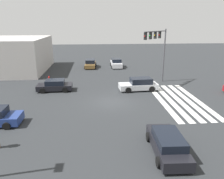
# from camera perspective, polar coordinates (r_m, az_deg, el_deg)

# --- Properties ---
(ground_plane) EXTENTS (125.41, 125.41, 0.00)m
(ground_plane) POSITION_cam_1_polar(r_m,az_deg,el_deg) (23.01, 0.00, -3.31)
(ground_plane) COLOR #2B2D30
(crosswalk_markings) EXTENTS (11.29, 4.40, 0.01)m
(crosswalk_markings) POSITION_cam_1_polar(r_m,az_deg,el_deg) (24.66, 17.02, -2.66)
(crosswalk_markings) COLOR silver
(crosswalk_markings) RESTS_ON ground_plane
(traffic_signal_mast) EXTENTS (3.88, 3.88, 7.20)m
(traffic_signal_mast) POSITION_cam_1_polar(r_m,az_deg,el_deg) (29.28, 11.90, 11.64)
(traffic_signal_mast) COLOR #47474C
(traffic_signal_mast) RESTS_ON ground_plane
(car_0) EXTENTS (4.78, 2.19, 1.37)m
(car_0) POSITION_cam_1_polar(r_m,az_deg,el_deg) (14.75, 14.32, -13.50)
(car_0) COLOR black
(car_0) RESTS_ON ground_plane
(car_3) EXTENTS (2.30, 4.78, 1.55)m
(car_3) POSITION_cam_1_polar(r_m,az_deg,el_deg) (26.98, 7.10, 1.31)
(car_3) COLOR silver
(car_3) RESTS_ON ground_plane
(car_4) EXTENTS (4.86, 2.07, 1.60)m
(car_4) POSITION_cam_1_polar(r_m,az_deg,el_deg) (40.95, 1.13, 6.92)
(car_4) COLOR silver
(car_4) RESTS_ON ground_plane
(car_5) EXTENTS (4.71, 2.25, 1.47)m
(car_5) POSITION_cam_1_polar(r_m,az_deg,el_deg) (40.79, -5.66, 6.73)
(car_5) COLOR brown
(car_5) RESTS_ON ground_plane
(car_6) EXTENTS (2.28, 4.24, 1.37)m
(car_6) POSITION_cam_1_polar(r_m,az_deg,el_deg) (27.52, -14.70, 1.02)
(car_6) COLOR black
(car_6) RESTS_ON ground_plane
(corner_building) EXTENTS (13.68, 13.68, 5.54)m
(corner_building) POSITION_cam_1_polar(r_m,az_deg,el_deg) (41.62, -26.27, 8.16)
(corner_building) COLOR #BCB7B2
(corner_building) RESTS_ON ground_plane
(fire_hydrant) EXTENTS (0.22, 0.22, 0.86)m
(fire_hydrant) POSITION_cam_1_polar(r_m,az_deg,el_deg) (31.71, -16.10, 2.60)
(fire_hydrant) COLOR red
(fire_hydrant) RESTS_ON ground_plane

